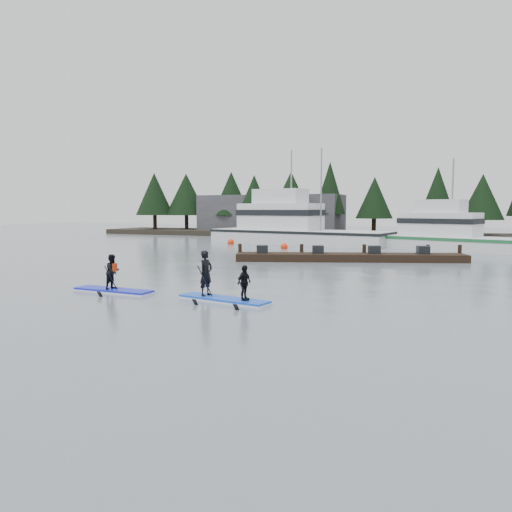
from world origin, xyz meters
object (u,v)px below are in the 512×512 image
at_px(fishing_boat_large, 294,235).
at_px(paddleboard_duo, 222,285).
at_px(paddleboard_solo, 113,279).
at_px(fishing_boat_medium, 454,243).
at_px(floating_dock, 350,257).

xyz_separation_m(fishing_boat_large, paddleboard_duo, (7.16, -29.48, -0.17)).
bearing_deg(paddleboard_solo, fishing_boat_large, 97.10).
bearing_deg(fishing_boat_medium, paddleboard_duo, -85.93).
xyz_separation_m(fishing_boat_medium, floating_dock, (-5.82, -11.89, -0.33)).
bearing_deg(floating_dock, fishing_boat_medium, 44.51).
bearing_deg(floating_dock, fishing_boat_large, 101.35).
bearing_deg(paddleboard_duo, paddleboard_solo, -169.38).
bearing_deg(paddleboard_solo, fishing_boat_medium, 68.85).
distance_m(fishing_boat_large, paddleboard_solo, 29.52).
bearing_deg(paddleboard_solo, paddleboard_duo, 1.88).
height_order(fishing_boat_medium, paddleboard_duo, fishing_boat_medium).
distance_m(fishing_boat_large, floating_dock, 16.50).
bearing_deg(fishing_boat_large, paddleboard_solo, -74.87).
bearing_deg(paddleboard_duo, floating_dock, 96.52).
relative_size(floating_dock, paddleboard_duo, 3.93).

